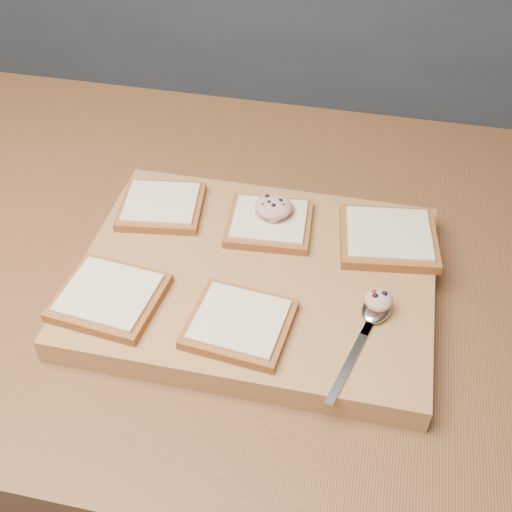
# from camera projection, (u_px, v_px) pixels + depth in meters

# --- Properties ---
(island_counter) EXTENTS (2.00, 0.80, 0.90)m
(island_counter) POSITION_uv_depth(u_px,v_px,m) (194.00, 410.00, 1.23)
(island_counter) COLOR slate
(island_counter) RESTS_ON ground
(back_counter) EXTENTS (3.60, 0.62, 0.94)m
(back_counter) POSITION_uv_depth(u_px,v_px,m) (308.00, 59.00, 2.23)
(back_counter) COLOR slate
(back_counter) RESTS_ON ground
(cutting_board) EXTENTS (0.45, 0.35, 0.04)m
(cutting_board) POSITION_uv_depth(u_px,v_px,m) (256.00, 279.00, 0.84)
(cutting_board) COLOR #AA8049
(cutting_board) RESTS_ON island_counter
(bread_far_left) EXTENTS (0.13, 0.12, 0.02)m
(bread_far_left) POSITION_uv_depth(u_px,v_px,m) (161.00, 206.00, 0.91)
(bread_far_left) COLOR #935626
(bread_far_left) RESTS_ON cutting_board
(bread_far_center) EXTENTS (0.12, 0.11, 0.02)m
(bread_far_center) POSITION_uv_depth(u_px,v_px,m) (269.00, 223.00, 0.88)
(bread_far_center) COLOR #935626
(bread_far_center) RESTS_ON cutting_board
(bread_far_right) EXTENTS (0.14, 0.13, 0.02)m
(bread_far_right) POSITION_uv_depth(u_px,v_px,m) (388.00, 237.00, 0.86)
(bread_far_right) COLOR #935626
(bread_far_right) RESTS_ON cutting_board
(bread_near_left) EXTENTS (0.13, 0.12, 0.02)m
(bread_near_left) POSITION_uv_depth(u_px,v_px,m) (109.00, 297.00, 0.78)
(bread_near_left) COLOR #935626
(bread_near_left) RESTS_ON cutting_board
(bread_near_center) EXTENTS (0.13, 0.12, 0.02)m
(bread_near_center) POSITION_uv_depth(u_px,v_px,m) (240.00, 323.00, 0.75)
(bread_near_center) COLOR #935626
(bread_near_center) RESTS_ON cutting_board
(tuna_salad_dollop) EXTENTS (0.05, 0.05, 0.02)m
(tuna_salad_dollop) POSITION_uv_depth(u_px,v_px,m) (273.00, 207.00, 0.88)
(tuna_salad_dollop) COLOR #DDA28D
(tuna_salad_dollop) RESTS_ON bread_far_center
(spoon) EXTENTS (0.07, 0.17, 0.01)m
(spoon) POSITION_uv_depth(u_px,v_px,m) (373.00, 316.00, 0.77)
(spoon) COLOR silver
(spoon) RESTS_ON cutting_board
(spoon_salad) EXTENTS (0.03, 0.04, 0.02)m
(spoon_salad) POSITION_uv_depth(u_px,v_px,m) (378.00, 299.00, 0.76)
(spoon_salad) COLOR #DDA28D
(spoon_salad) RESTS_ON spoon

